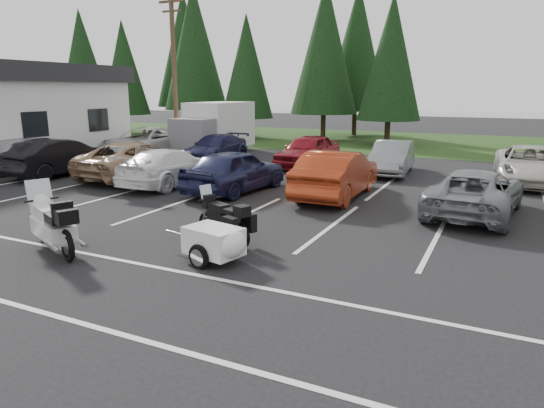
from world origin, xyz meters
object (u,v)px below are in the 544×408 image
Objects in this scene: utility_pole at (174,70)px; car_near_2 at (139,160)px; car_near_3 at (170,167)px; car_far_1 at (215,148)px; adventure_motorcycle at (223,215)px; touring_motorcycle at (52,218)px; car_near_6 at (475,192)px; car_far_2 at (308,151)px; car_far_4 at (530,165)px; car_near_4 at (235,170)px; box_truck at (211,129)px; car_near_1 at (61,157)px; cargo_trailer at (214,245)px; car_far_0 at (146,143)px; car_near_5 at (337,174)px; car_near_0 at (26,153)px; car_far_3 at (392,157)px.

utility_pole reaches higher than car_near_2.
car_near_2 is at bearing -16.68° from car_near_3.
adventure_motorcycle is at bearing -57.90° from car_far_1.
touring_motorcycle reaches higher than car_near_3.
car_far_2 is (-7.79, 6.32, 0.10)m from car_near_6.
car_near_6 is 6.39m from car_far_4.
car_near_4 reaches higher than car_near_6.
car_far_2 is 9.38m from car_far_4.
box_truck is at bearing -66.99° from car_near_3.
car_near_4 is (8.55, 0.16, -0.01)m from car_near_1.
car_near_4 is (6.58, -8.63, -0.67)m from box_truck.
car_near_3 is 9.08m from cargo_trailer.
car_far_0 is (-0.25, -2.47, -3.88)m from utility_pole.
car_near_3 is 0.99× the size of car_near_5.
car_far_0 is 3.45× the size of cargo_trailer.
car_far_0 is (-0.28, 5.82, 0.03)m from car_near_1.
car_near_3 is (2.09, -0.62, -0.06)m from car_near_2.
car_near_4 reaches higher than car_far_2.
car_near_2 is 13.00m from car_near_6.
car_near_0 is 16.48m from car_far_3.
car_near_2 is 1.14× the size of car_near_3.
car_far_3 is at bearing -150.89° from car_near_1.
car_far_2 is (11.19, 6.50, -0.02)m from car_near_0.
car_near_6 is at bearing -25.53° from utility_pole.
car_near_4 reaches higher than car_near_2.
car_near_0 is 6.02m from car_near_2.
car_far_3 is 13.00m from cargo_trailer.
car_near_5 is (6.47, 0.70, 0.10)m from car_near_3.
utility_pole reaches higher than cargo_trailer.
touring_motorcycle is (4.61, -8.22, 0.02)m from car_near_2.
car_far_0 is at bearing 179.08° from car_far_4.
car_near_0 is 2.12× the size of adventure_motorcycle.
adventure_motorcycle is (-5.29, -5.47, -0.01)m from car_near_6.
car_far_1 is 14.43m from car_far_4.
car_far_2 is 0.87× the size of car_far_4.
car_far_1 is 15.26m from cargo_trailer.
car_near_5 is at bearing -173.97° from car_near_3.
car_far_0 is 18.42m from car_far_4.
car_far_2 is at bearing -60.82° from car_near_5.
car_near_6 is at bearing -179.30° from car_near_3.
utility_pole is 19.36m from cargo_trailer.
car_far_4 is at bearing -137.77° from car_near_5.
car_far_1 is at bearing 9.01° from car_far_0.
box_truck is at bearing 135.02° from touring_motorcycle.
car_near_0 is at bearing -106.63° from utility_pole.
box_truck is at bearing -38.78° from car_near_5.
utility_pole is 1.86× the size of car_near_3.
car_near_1 is 12.35m from adventure_motorcycle.
car_near_2 is 2.51× the size of adventure_motorcycle.
car_near_3 is 6.51m from car_near_5.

